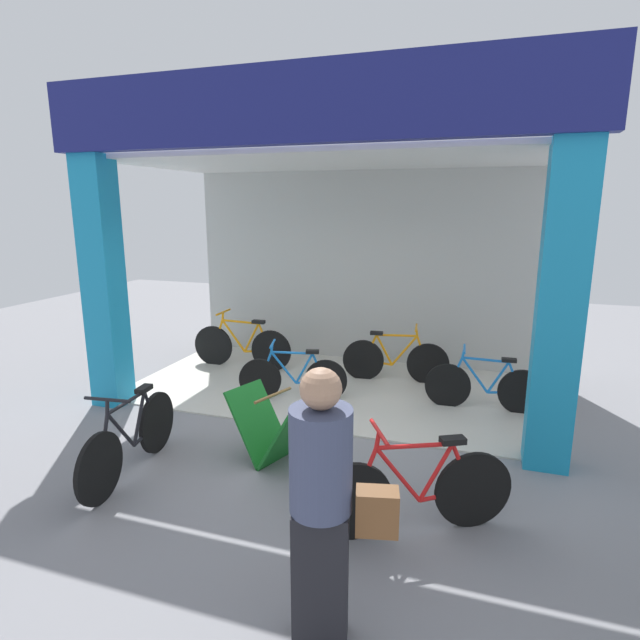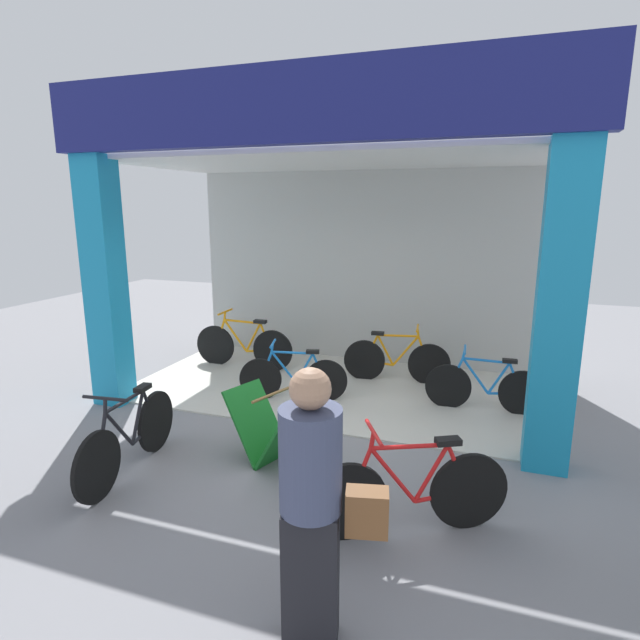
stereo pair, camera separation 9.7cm
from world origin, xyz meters
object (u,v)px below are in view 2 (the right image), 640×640
(bicycle_inside_2, at_px, (485,387))
(bicycle_inside_3, at_px, (293,377))
(pedestrian_0, at_px, (314,507))
(bicycle_inside_1, at_px, (244,346))
(sandwich_board_sign, at_px, (272,428))
(bicycle_parked_1, at_px, (129,438))
(bicycle_inside_0, at_px, (396,360))
(bicycle_parked_0, at_px, (410,492))

(bicycle_inside_2, height_order, bicycle_inside_3, bicycle_inside_2)
(pedestrian_0, bearing_deg, bicycle_inside_1, 121.91)
(bicycle_inside_1, height_order, sandwich_board_sign, bicycle_inside_1)
(bicycle_inside_3, height_order, bicycle_parked_1, bicycle_parked_1)
(bicycle_inside_0, relative_size, bicycle_parked_1, 0.95)
(bicycle_inside_1, distance_m, bicycle_parked_0, 4.66)
(sandwich_board_sign, xyz_separation_m, pedestrian_0, (1.16, -1.93, 0.53))
(bicycle_parked_0, bearing_deg, sandwich_board_sign, 154.68)
(bicycle_inside_1, xyz_separation_m, bicycle_parked_1, (0.49, -3.31, -0.01))
(bicycle_inside_0, distance_m, bicycle_inside_3, 1.63)
(bicycle_inside_3, bearing_deg, bicycle_parked_0, -50.30)
(bicycle_inside_1, xyz_separation_m, sandwich_board_sign, (1.70, -2.66, -0.00))
(bicycle_inside_2, relative_size, bicycle_inside_3, 1.05)
(bicycle_inside_0, xyz_separation_m, bicycle_parked_1, (-1.94, -3.43, 0.02))
(bicycle_inside_2, distance_m, bicycle_parked_1, 4.20)
(sandwich_board_sign, bearing_deg, bicycle_parked_1, -151.48)
(bicycle_parked_1, bearing_deg, bicycle_inside_0, 60.53)
(bicycle_inside_0, distance_m, bicycle_inside_2, 1.46)
(bicycle_inside_2, bearing_deg, bicycle_inside_3, -169.91)
(bicycle_inside_1, bearing_deg, bicycle_parked_0, -46.35)
(bicycle_inside_0, xyz_separation_m, bicycle_inside_1, (-2.43, -0.11, 0.02))
(pedestrian_0, bearing_deg, bicycle_inside_0, 95.21)
(pedestrian_0, bearing_deg, sandwich_board_sign, 120.87)
(bicycle_parked_1, bearing_deg, pedestrian_0, -28.36)
(bicycle_inside_1, relative_size, sandwich_board_sign, 1.61)
(bicycle_inside_1, bearing_deg, bicycle_parked_1, -81.53)
(pedestrian_0, bearing_deg, bicycle_parked_0, 73.51)
(pedestrian_0, bearing_deg, bicycle_inside_2, 78.08)
(bicycle_parked_1, distance_m, sandwich_board_sign, 1.38)
(bicycle_parked_1, bearing_deg, sandwich_board_sign, 28.52)
(bicycle_inside_1, relative_size, bicycle_inside_3, 1.18)
(bicycle_inside_0, xyz_separation_m, bicycle_inside_3, (-1.15, -1.15, -0.02))
(bicycle_inside_3, height_order, bicycle_parked_0, bicycle_parked_0)
(bicycle_inside_0, bearing_deg, bicycle_inside_3, -135.06)
(bicycle_inside_1, height_order, bicycle_parked_1, bicycle_inside_1)
(bicycle_inside_3, height_order, sandwich_board_sign, bicycle_inside_3)
(bicycle_inside_1, distance_m, bicycle_inside_2, 3.75)
(sandwich_board_sign, height_order, pedestrian_0, pedestrian_0)
(sandwich_board_sign, bearing_deg, bicycle_inside_2, 45.76)
(bicycle_inside_2, relative_size, bicycle_parked_1, 0.91)
(bicycle_inside_2, bearing_deg, pedestrian_0, -101.92)
(bicycle_inside_0, height_order, sandwich_board_sign, bicycle_inside_0)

